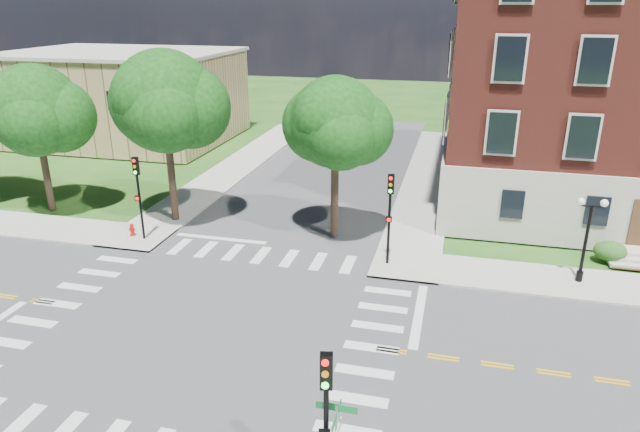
% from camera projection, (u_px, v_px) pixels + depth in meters
% --- Properties ---
extents(ground, '(160.00, 160.00, 0.00)m').
position_uv_depth(ground, '(204.00, 325.00, 24.22)').
color(ground, '#1F4D15').
rests_on(ground, ground).
extents(road_ew, '(90.00, 12.00, 0.01)m').
position_uv_depth(road_ew, '(204.00, 324.00, 24.22)').
color(road_ew, '#3D3D3F').
rests_on(road_ew, ground).
extents(road_ns, '(12.00, 90.00, 0.01)m').
position_uv_depth(road_ns, '(204.00, 324.00, 24.22)').
color(road_ns, '#3D3D3F').
rests_on(road_ns, ground).
extents(sidewalk_ne, '(34.00, 34.00, 0.12)m').
position_uv_depth(sidewalk_ne, '(545.00, 226.00, 34.65)').
color(sidewalk_ne, '#9E9B93').
rests_on(sidewalk_ne, ground).
extents(sidewalk_nw, '(34.00, 34.00, 0.12)m').
position_uv_depth(sidewalk_nw, '(100.00, 188.00, 41.62)').
color(sidewalk_nw, '#9E9B93').
rests_on(sidewalk_nw, ground).
extents(crosswalk_east, '(2.20, 10.20, 0.02)m').
position_uv_depth(crosswalk_east, '(371.00, 348.00, 22.59)').
color(crosswalk_east, silver).
rests_on(crosswalk_east, ground).
extents(stop_bar_east, '(0.40, 5.50, 0.00)m').
position_uv_depth(stop_bar_east, '(419.00, 315.00, 24.95)').
color(stop_bar_east, silver).
rests_on(stop_bar_east, ground).
extents(secondary_building, '(20.40, 15.40, 8.30)m').
position_uv_depth(secondary_building, '(123.00, 95.00, 54.88)').
color(secondary_building, '#A18859').
rests_on(secondary_building, ground).
extents(tree_b, '(5.63, 5.63, 9.29)m').
position_uv_depth(tree_b, '(35.00, 110.00, 34.89)').
color(tree_b, '#322319').
rests_on(tree_b, ground).
extents(tree_c, '(5.99, 5.99, 10.30)m').
position_uv_depth(tree_c, '(164.00, 102.00, 32.92)').
color(tree_c, '#322319').
rests_on(tree_c, ground).
extents(tree_d, '(5.02, 5.02, 9.12)m').
position_uv_depth(tree_d, '(335.00, 123.00, 30.77)').
color(tree_d, '#322319').
rests_on(tree_d, ground).
extents(traffic_signal_se, '(0.36, 0.41, 4.80)m').
position_uv_depth(traffic_signal_se, '(326.00, 412.00, 14.37)').
color(traffic_signal_se, black).
rests_on(traffic_signal_se, ground).
extents(traffic_signal_ne, '(0.36, 0.41, 4.80)m').
position_uv_depth(traffic_signal_ne, '(390.00, 208.00, 28.50)').
color(traffic_signal_ne, black).
rests_on(traffic_signal_ne, ground).
extents(traffic_signal_nw, '(0.33, 0.36, 4.80)m').
position_uv_depth(traffic_signal_nw, '(138.00, 188.00, 31.53)').
color(traffic_signal_nw, black).
rests_on(traffic_signal_nw, ground).
extents(twin_lamp_west, '(1.36, 0.36, 4.23)m').
position_uv_depth(twin_lamp_west, '(587.00, 235.00, 26.88)').
color(twin_lamp_west, black).
rests_on(twin_lamp_west, ground).
extents(fire_hydrant, '(0.35, 0.35, 0.75)m').
position_uv_depth(fire_hydrant, '(132.00, 230.00, 32.91)').
color(fire_hydrant, '#A0110C').
rests_on(fire_hydrant, ground).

